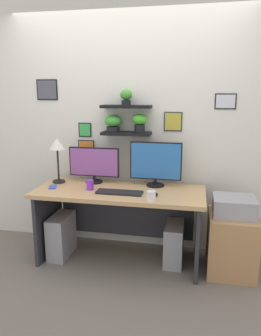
{
  "coord_description": "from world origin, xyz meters",
  "views": [
    {
      "loc": [
        0.72,
        -2.99,
        1.69
      ],
      "look_at": [
        0.1,
        0.05,
        0.96
      ],
      "focal_mm": 34.94,
      "sensor_mm": 36.0,
      "label": 1
    }
  ],
  "objects_px": {
    "desk": "(121,208)",
    "drawer_cabinet": "(231,243)",
    "computer_tower_left": "(61,235)",
    "monitor_right": "(156,163)",
    "monitor_left": "(94,164)",
    "keyboard": "(119,192)",
    "pen_cup": "(90,185)",
    "computer_mouse": "(155,194)",
    "computer_tower_right": "(174,243)",
    "cell_phone": "(53,187)",
    "printer": "(234,206)",
    "coffee_mug": "(151,196)",
    "desk_lamp": "(57,148)"
  },
  "relations": [
    {
      "from": "desk",
      "to": "drawer_cabinet",
      "type": "height_order",
      "value": "desk"
    },
    {
      "from": "computer_tower_left",
      "to": "drawer_cabinet",
      "type": "bearing_deg",
      "value": 1.07
    },
    {
      "from": "monitor_right",
      "to": "drawer_cabinet",
      "type": "height_order",
      "value": "monitor_right"
    },
    {
      "from": "monitor_left",
      "to": "keyboard",
      "type": "relative_size",
      "value": 1.22
    },
    {
      "from": "monitor_left",
      "to": "pen_cup",
      "type": "height_order",
      "value": "monitor_left"
    },
    {
      "from": "computer_mouse",
      "to": "computer_tower_right",
      "type": "xyz_separation_m",
      "value": [
        0.18,
        0.19,
        -0.56
      ]
    },
    {
      "from": "keyboard",
      "to": "computer_tower_left",
      "type": "relative_size",
      "value": 1.0
    },
    {
      "from": "keyboard",
      "to": "computer_mouse",
      "type": "xyz_separation_m",
      "value": [
        0.34,
        -0.01,
        0.01
      ]
    },
    {
      "from": "cell_phone",
      "to": "printer",
      "type": "relative_size",
      "value": 0.37
    },
    {
      "from": "coffee_mug",
      "to": "drawer_cabinet",
      "type": "distance_m",
      "value": 0.94
    },
    {
      "from": "monitor_right",
      "to": "computer_mouse",
      "type": "relative_size",
      "value": 5.81
    },
    {
      "from": "cell_phone",
      "to": "coffee_mug",
      "type": "height_order",
      "value": "coffee_mug"
    },
    {
      "from": "desk",
      "to": "keyboard",
      "type": "relative_size",
      "value": 3.77
    },
    {
      "from": "monitor_left",
      "to": "computer_tower_left",
      "type": "xyz_separation_m",
      "value": [
        -0.3,
        -0.24,
        -0.73
      ]
    },
    {
      "from": "cell_phone",
      "to": "computer_tower_left",
      "type": "relative_size",
      "value": 0.32
    },
    {
      "from": "computer_mouse",
      "to": "computer_tower_left",
      "type": "distance_m",
      "value": 1.13
    },
    {
      "from": "monitor_right",
      "to": "pen_cup",
      "type": "distance_m",
      "value": 0.69
    },
    {
      "from": "cell_phone",
      "to": "pen_cup",
      "type": "bearing_deg",
      "value": -18.88
    },
    {
      "from": "desk",
      "to": "monitor_left",
      "type": "relative_size",
      "value": 3.09
    },
    {
      "from": "computer_tower_left",
      "to": "computer_mouse",
      "type": "bearing_deg",
      "value": -5.66
    },
    {
      "from": "monitor_left",
      "to": "computer_mouse",
      "type": "height_order",
      "value": "monitor_left"
    },
    {
      "from": "monitor_right",
      "to": "pen_cup",
      "type": "height_order",
      "value": "monitor_right"
    },
    {
      "from": "computer_mouse",
      "to": "coffee_mug",
      "type": "distance_m",
      "value": 0.15
    },
    {
      "from": "cell_phone",
      "to": "coffee_mug",
      "type": "bearing_deg",
      "value": -30.23
    },
    {
      "from": "desk",
      "to": "printer",
      "type": "bearing_deg",
      "value": -2.55
    },
    {
      "from": "monitor_left",
      "to": "pen_cup",
      "type": "relative_size",
      "value": 5.38
    },
    {
      "from": "desk",
      "to": "computer_mouse",
      "type": "distance_m",
      "value": 0.46
    },
    {
      "from": "computer_mouse",
      "to": "pen_cup",
      "type": "height_order",
      "value": "pen_cup"
    },
    {
      "from": "keyboard",
      "to": "desk_lamp",
      "type": "bearing_deg",
      "value": 161.19
    },
    {
      "from": "monitor_right",
      "to": "pen_cup",
      "type": "relative_size",
      "value": 5.23
    },
    {
      "from": "monitor_right",
      "to": "cell_phone",
      "type": "relative_size",
      "value": 3.74
    },
    {
      "from": "monitor_left",
      "to": "coffee_mug",
      "type": "xyz_separation_m",
      "value": [
        0.68,
        -0.48,
        -0.15
      ]
    },
    {
      "from": "pen_cup",
      "to": "printer",
      "type": "height_order",
      "value": "pen_cup"
    },
    {
      "from": "computer_tower_right",
      "to": "printer",
      "type": "bearing_deg",
      "value": -6.29
    },
    {
      "from": "desk_lamp",
      "to": "computer_tower_right",
      "type": "distance_m",
      "value": 1.54
    },
    {
      "from": "pen_cup",
      "to": "computer_tower_left",
      "type": "relative_size",
      "value": 0.23
    },
    {
      "from": "monitor_right",
      "to": "computer_tower_left",
      "type": "relative_size",
      "value": 1.19
    },
    {
      "from": "keyboard",
      "to": "computer_tower_right",
      "type": "height_order",
      "value": "keyboard"
    },
    {
      "from": "desk",
      "to": "coffee_mug",
      "type": "xyz_separation_m",
      "value": [
        0.35,
        -0.32,
        0.25
      ]
    },
    {
      "from": "computer_tower_right",
      "to": "desk_lamp",
      "type": "bearing_deg",
      "value": 176.81
    },
    {
      "from": "coffee_mug",
      "to": "computer_tower_left",
      "type": "relative_size",
      "value": 0.2
    },
    {
      "from": "cell_phone",
      "to": "computer_tower_left",
      "type": "bearing_deg",
      "value": 6.23
    },
    {
      "from": "monitor_left",
      "to": "pen_cup",
      "type": "bearing_deg",
      "value": -81.21
    },
    {
      "from": "desk",
      "to": "coffee_mug",
      "type": "relative_size",
      "value": 18.43
    },
    {
      "from": "keyboard",
      "to": "computer_tower_right",
      "type": "xyz_separation_m",
      "value": [
        0.52,
        0.18,
        -0.56
      ]
    },
    {
      "from": "pen_cup",
      "to": "computer_tower_left",
      "type": "distance_m",
      "value": 0.67
    },
    {
      "from": "computer_mouse",
      "to": "monitor_right",
      "type": "bearing_deg",
      "value": 96.61
    },
    {
      "from": "computer_tower_left",
      "to": "monitor_left",
      "type": "bearing_deg",
      "value": 39.07
    },
    {
      "from": "monitor_right",
      "to": "desk_lamp",
      "type": "distance_m",
      "value": 1.03
    },
    {
      "from": "drawer_cabinet",
      "to": "computer_mouse",
      "type": "bearing_deg",
      "value": -169.8
    }
  ]
}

